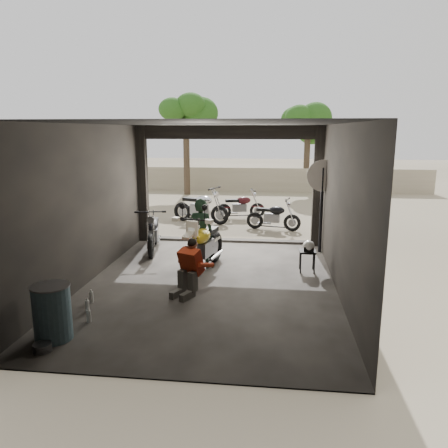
% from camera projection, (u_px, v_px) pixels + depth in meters
% --- Properties ---
extents(ground, '(80.00, 80.00, 0.00)m').
position_uv_depth(ground, '(210.00, 285.00, 8.86)').
color(ground, '#7A6D56').
rests_on(ground, ground).
extents(garage, '(7.00, 7.13, 3.20)m').
position_uv_depth(garage, '(214.00, 218.00, 9.12)').
color(garage, '#2D2B28').
rests_on(garage, ground).
extents(boundary_wall, '(18.00, 0.30, 1.20)m').
position_uv_depth(boundary_wall, '(250.00, 179.00, 22.32)').
color(boundary_wall, gray).
rests_on(boundary_wall, ground).
extents(tree_left, '(2.20, 2.20, 5.60)m').
position_uv_depth(tree_left, '(186.00, 110.00, 20.49)').
color(tree_left, '#382B1E').
rests_on(tree_left, ground).
extents(tree_right, '(2.20, 2.20, 5.00)m').
position_uv_depth(tree_right, '(308.00, 120.00, 21.38)').
color(tree_right, '#382B1E').
rests_on(tree_right, ground).
extents(main_bike, '(1.21, 2.12, 1.33)m').
position_uv_depth(main_bike, '(204.00, 242.00, 9.57)').
color(main_bike, '#F1E7CB').
rests_on(main_bike, ground).
extents(left_bike, '(1.02, 1.81, 1.15)m').
position_uv_depth(left_bike, '(153.00, 229.00, 11.21)').
color(left_bike, black).
rests_on(left_bike, ground).
extents(outside_bike_a, '(1.97, 1.32, 1.23)m').
position_uv_depth(outside_bike_a, '(201.00, 205.00, 14.65)').
color(outside_bike_a, black).
rests_on(outside_bike_a, ground).
extents(outside_bike_b, '(1.63, 0.99, 1.03)m').
position_uv_depth(outside_bike_b, '(241.00, 204.00, 15.37)').
color(outside_bike_b, '#3E0E13').
rests_on(outside_bike_b, ground).
extents(outside_bike_c, '(1.58, 0.89, 1.01)m').
position_uv_depth(outside_bike_c, '(273.00, 214.00, 13.60)').
color(outside_bike_c, black).
rests_on(outside_bike_c, ground).
extents(rider, '(0.64, 0.47, 1.60)m').
position_uv_depth(rider, '(201.00, 234.00, 9.79)').
color(rider, black).
rests_on(rider, ground).
extents(mechanic, '(0.79, 0.88, 1.05)m').
position_uv_depth(mechanic, '(187.00, 269.00, 8.16)').
color(mechanic, '#C13A19').
rests_on(mechanic, ground).
extents(stool, '(0.35, 0.35, 0.49)m').
position_uv_depth(stool, '(307.00, 254.00, 9.57)').
color(stool, black).
rests_on(stool, ground).
extents(helmet, '(0.32, 0.33, 0.24)m').
position_uv_depth(helmet, '(309.00, 246.00, 9.48)').
color(helmet, silver).
rests_on(helmet, stool).
extents(oil_drum, '(0.70, 0.70, 0.85)m').
position_uv_depth(oil_drum, '(52.00, 313.00, 6.45)').
color(oil_drum, '#3C5965').
rests_on(oil_drum, ground).
extents(sign_post, '(0.79, 0.08, 2.37)m').
position_uv_depth(sign_post, '(322.00, 191.00, 10.84)').
color(sign_post, black).
rests_on(sign_post, ground).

